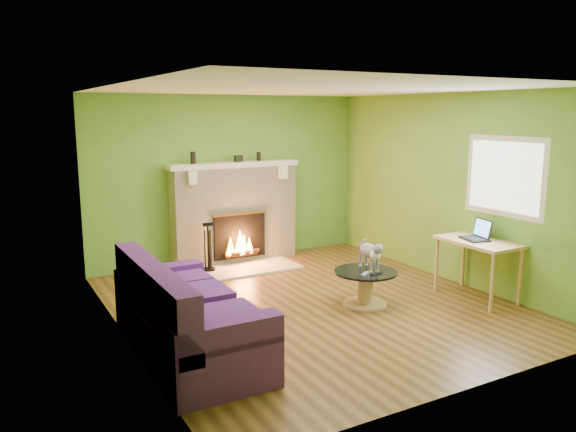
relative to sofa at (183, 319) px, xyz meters
name	(u,v)px	position (x,y,z in m)	size (l,w,h in m)	color
floor	(312,304)	(1.86, 0.65, -0.37)	(5.00, 5.00, 0.00)	#513317
ceiling	(313,89)	(1.86, 0.65, 2.23)	(5.00, 5.00, 0.00)	white
wall_back	(229,179)	(1.86, 3.15, 0.93)	(5.00, 5.00, 0.00)	#528A2D
wall_front	(474,242)	(1.86, -1.85, 0.93)	(5.00, 5.00, 0.00)	#528A2D
wall_left	(121,217)	(-0.39, 0.65, 0.93)	(5.00, 5.00, 0.00)	#528A2D
wall_right	(451,188)	(4.11, 0.65, 0.93)	(5.00, 5.00, 0.00)	#528A2D
window_frame	(505,177)	(4.10, -0.25, 1.18)	(1.20, 1.20, 0.00)	silver
window_pane	(504,177)	(4.09, -0.25, 1.18)	(1.06, 1.06, 0.00)	white
fireplace	(235,214)	(1.86, 2.97, 0.41)	(2.10, 0.46, 1.58)	beige
hearth	(249,268)	(1.86, 2.45, -0.35)	(1.50, 0.75, 0.03)	beige
mantel	(234,165)	(1.86, 2.95, 1.17)	(2.10, 0.28, 0.08)	silver
sofa	(183,319)	(0.00, 0.00, 0.00)	(0.95, 2.11, 0.95)	#4F1C6A
coffee_table	(365,285)	(2.41, 0.31, -0.12)	(0.77, 0.77, 0.43)	tan
desk	(478,247)	(3.81, -0.16, 0.30)	(0.59, 1.02, 0.75)	tan
cat	(369,254)	(2.49, 0.36, 0.26)	(0.22, 0.61, 0.38)	slate
remote_silver	(365,274)	(2.31, 0.19, 0.08)	(0.17, 0.04, 0.02)	gray
remote_black	(376,274)	(2.43, 0.13, 0.08)	(0.16, 0.04, 0.02)	black
laptop	(475,230)	(3.79, -0.11, 0.52)	(0.30, 0.34, 0.26)	black
fire_tools	(208,246)	(1.26, 2.60, 0.02)	(0.19, 0.19, 0.72)	black
mantel_vase_left	(193,158)	(1.20, 2.98, 1.30)	(0.08, 0.08, 0.18)	black
mantel_vase_right	(259,156)	(2.29, 2.98, 1.28)	(0.07, 0.07, 0.14)	black
mantel_box	(239,158)	(1.94, 2.98, 1.26)	(0.12, 0.08, 0.10)	black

